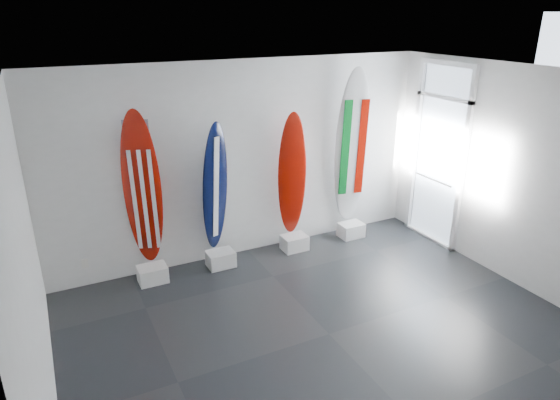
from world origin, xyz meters
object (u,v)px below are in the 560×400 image
surfboard_navy (215,188)px  surfboard_swiss (292,175)px  surfboard_italy (352,148)px  surfboard_usa (142,190)px

surfboard_navy → surfboard_swiss: surfboard_swiss is taller
surfboard_navy → surfboard_italy: (2.36, 0.00, 0.31)m
surfboard_navy → surfboard_swiss: 1.26m
surfboard_usa → surfboard_italy: size_ratio=0.86×
surfboard_usa → surfboard_navy: size_ratio=1.14×
surfboard_usa → surfboard_swiss: (2.29, 0.00, -0.12)m
surfboard_usa → surfboard_swiss: 2.30m
surfboard_italy → surfboard_usa: bearing=-168.3°
surfboard_swiss → surfboard_italy: (1.10, 0.00, 0.30)m
surfboard_navy → surfboard_italy: surfboard_italy is taller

